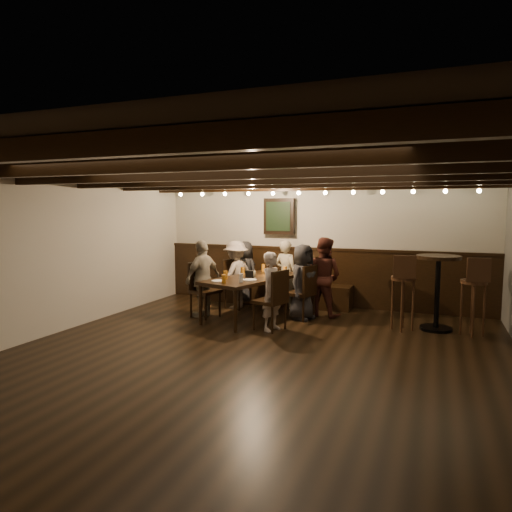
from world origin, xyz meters
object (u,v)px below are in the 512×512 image
at_px(person_bench_centre, 286,274).
at_px(person_left_far, 203,279).
at_px(dining_table, 252,280).
at_px(person_right_near, 303,282).
at_px(chair_right_near, 301,302).
at_px(high_top_table, 438,281).
at_px(person_bench_right, 323,277).
at_px(person_right_far, 272,291).
at_px(bar_stool_right, 473,307).
at_px(chair_left_far, 204,300).
at_px(person_left_near, 236,274).
at_px(person_bench_left, 245,272).
at_px(chair_left_near, 237,293).
at_px(chair_right_far, 271,312).
at_px(bar_stool_left, 403,302).

height_order(person_bench_centre, person_left_far, person_left_far).
height_order(dining_table, person_right_near, person_right_near).
xyz_separation_m(chair_right_near, high_top_table, (2.18, 0.09, 0.49)).
xyz_separation_m(person_left_far, high_top_table, (3.84, 0.55, 0.10)).
relative_size(person_bench_right, person_right_near, 1.08).
xyz_separation_m(person_right_near, person_right_far, (-0.25, -0.87, -0.03)).
relative_size(person_bench_right, high_top_table, 1.19).
distance_m(dining_table, person_right_far, 0.88).
bearing_deg(bar_stool_right, person_bench_centre, 150.85).
bearing_deg(person_bench_centre, person_left_far, 63.43).
xyz_separation_m(chair_left_far, person_left_near, (0.22, 0.87, 0.35)).
xyz_separation_m(person_bench_left, person_left_near, (0.02, -0.47, 0.02)).
relative_size(person_bench_right, person_left_near, 1.09).
bearing_deg(high_top_table, dining_table, -173.78).
relative_size(chair_left_near, chair_left_far, 0.97).
height_order(dining_table, person_bench_left, person_bench_left).
xyz_separation_m(chair_right_far, person_bench_right, (0.54, 1.25, 0.41)).
bearing_deg(person_left_far, person_right_near, 120.96).
distance_m(chair_left_far, person_bench_left, 1.40).
height_order(person_bench_left, person_bench_centre, person_bench_centre).
bearing_deg(person_right_far, chair_left_near, 58.52).
distance_m(dining_table, chair_left_far, 0.92).
bearing_deg(bar_stool_left, person_left_far, 178.32).
height_order(chair_left_near, chair_right_far, chair_right_far).
bearing_deg(bar_stool_right, chair_left_near, 159.05).
height_order(chair_left_near, high_top_table, high_top_table).
xyz_separation_m(person_left_far, person_right_near, (1.69, 0.45, -0.03)).
xyz_separation_m(person_left_far, person_right_far, (1.44, -0.41, -0.06)).
distance_m(high_top_table, bar_stool_right, 0.62).
distance_m(chair_right_far, person_right_far, 0.33).
relative_size(person_right_far, bar_stool_left, 1.03).
height_order(person_bench_left, person_left_near, person_left_near).
bearing_deg(person_right_near, chair_left_far, 121.47).
height_order(chair_left_near, person_bench_right, person_bench_right).
height_order(chair_left_near, chair_left_far, chair_left_far).
distance_m(chair_left_far, high_top_table, 3.88).
relative_size(chair_right_near, person_left_near, 0.73).
bearing_deg(person_bench_centre, bar_stool_right, -178.76).
distance_m(person_right_far, bar_stool_right, 3.02).
bearing_deg(person_right_far, chair_left_far, 90.00).
bearing_deg(dining_table, high_top_table, 22.11).
xyz_separation_m(person_bench_centre, high_top_table, (2.71, -0.68, 0.12)).
distance_m(chair_right_far, person_bench_centre, 1.70).
bearing_deg(person_right_near, person_bench_left, 74.74).
bearing_deg(chair_right_far, chair_right_near, 0.02).
bearing_deg(person_left_far, person_bench_centre, 153.43).
distance_m(person_right_near, high_top_table, 2.16).
distance_m(person_bench_left, person_bench_centre, 0.91).
xyz_separation_m(dining_table, person_right_near, (0.84, 0.23, -0.01)).
relative_size(person_right_near, high_top_table, 1.10).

